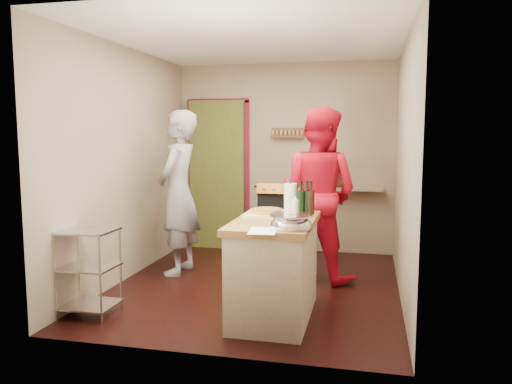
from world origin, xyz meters
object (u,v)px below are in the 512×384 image
Objects in this scene: stove at (283,222)px; wire_shelving at (88,268)px; person_stripe at (178,193)px; person_red at (319,194)px; island at (275,265)px.

stove is 2.94m from wire_shelving.
person_red reaches higher than person_stripe.
stove is 0.53× the size of person_stripe.
person_stripe is (-1.37, 1.15, 0.48)m from island.
stove is 2.30m from island.
island is at bearing 11.75° from wire_shelving.
person_red reaches higher than stove.
stove is at bearing 137.36° from person_stripe.
person_red is (1.61, 0.16, 0.01)m from person_stripe.
island is 1.85m from person_stripe.
stove is 0.78× the size of island.
wire_shelving is at bearing -168.25° from island.
wire_shelving is 1.60m from person_stripe.
island is 1.42m from person_red.
person_red is (0.57, -0.98, 0.52)m from stove.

